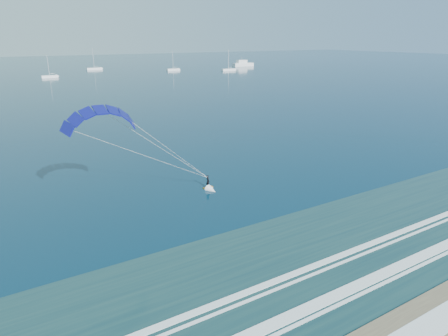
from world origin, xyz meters
name	(u,v)px	position (x,y,z in m)	size (l,w,h in m)	color
ground	(417,328)	(0.00, 0.00, 0.00)	(900.00, 900.00, 0.00)	#073044
kitesurfer_rig	(160,148)	(-6.53, 28.62, 7.20)	(20.42, 6.77, 13.98)	orange
motor_yacht	(243,64)	(134.10, 217.44, 1.64)	(15.05, 4.01, 6.21)	white
sailboat_3	(50,76)	(9.07, 201.79, 0.68)	(7.58, 2.40, 10.68)	white
sailboat_4	(94,69)	(40.85, 240.76, 0.69)	(9.23, 2.40, 12.48)	white
sailboat_5	(173,70)	(78.52, 208.92, 0.68)	(7.94, 2.40, 10.95)	white
sailboat_6	(228,70)	(106.07, 191.33, 0.68)	(8.90, 2.40, 12.03)	white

